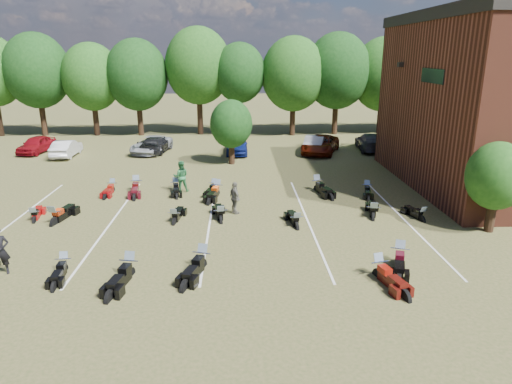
{
  "coord_description": "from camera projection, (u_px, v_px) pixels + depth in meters",
  "views": [
    {
      "loc": [
        -1.55,
        -19.01,
        8.23
      ],
      "look_at": [
        -0.6,
        4.0,
        1.2
      ],
      "focal_mm": 32.0,
      "sensor_mm": 36.0,
      "label": 1
    }
  ],
  "objects": [
    {
      "name": "motorcycle_12",
      "position": [
        373.0,
        219.0,
        23.59
      ],
      "size": [
        1.27,
        2.46,
        1.31
      ],
      "primitive_type": null,
      "rotation": [
        0.0,
        0.0,
        2.91
      ],
      "color": "black",
      "rests_on": "ground"
    },
    {
      "name": "motorcycle_13",
      "position": [
        421.0,
        221.0,
        23.32
      ],
      "size": [
        1.09,
        2.09,
        1.11
      ],
      "primitive_type": null,
      "rotation": [
        0.0,
        0.0,
        3.38
      ],
      "color": "black",
      "rests_on": "ground"
    },
    {
      "name": "ground",
      "position": [
        273.0,
        243.0,
        20.63
      ],
      "size": [
        160.0,
        160.0,
        0.0
      ],
      "primitive_type": "plane",
      "color": "brown",
      "rests_on": "ground"
    },
    {
      "name": "young_tree_near_building",
      "position": [
        497.0,
        176.0,
        21.19
      ],
      "size": [
        2.8,
        2.8,
        4.16
      ],
      "color": "black",
      "rests_on": "ground"
    },
    {
      "name": "motorcycle_7",
      "position": [
        35.0,
        222.0,
        23.19
      ],
      "size": [
        1.02,
        2.11,
        1.13
      ],
      "primitive_type": null,
      "rotation": [
        0.0,
        0.0,
        3.33
      ],
      "color": "#940A0C",
      "rests_on": "ground"
    },
    {
      "name": "motorcycle_18",
      "position": [
        214.0,
        191.0,
        28.29
      ],
      "size": [
        1.05,
        2.1,
        1.12
      ],
      "primitive_type": null,
      "rotation": [
        0.0,
        0.0,
        -0.21
      ],
      "color": "black",
      "rests_on": "ground"
    },
    {
      "name": "tree_line",
      "position": [
        242.0,
        73.0,
        46.46
      ],
      "size": [
        56.0,
        6.0,
        9.79
      ],
      "color": "black",
      "rests_on": "ground"
    },
    {
      "name": "motorcycle_4",
      "position": [
        202.0,
        268.0,
        18.22
      ],
      "size": [
        1.46,
        2.58,
        1.37
      ],
      "primitive_type": null,
      "rotation": [
        0.0,
        0.0,
        -0.3
      ],
      "color": "black",
      "rests_on": "ground"
    },
    {
      "name": "motorcycle_20",
      "position": [
        366.0,
        193.0,
        27.93
      ],
      "size": [
        1.02,
        2.11,
        1.13
      ],
      "primitive_type": null,
      "rotation": [
        0.0,
        0.0,
        -0.2
      ],
      "color": "black",
      "rests_on": "ground"
    },
    {
      "name": "motorcycle_14",
      "position": [
        137.0,
        191.0,
        28.38
      ],
      "size": [
        1.11,
        2.56,
        1.38
      ],
      "primitive_type": null,
      "rotation": [
        0.0,
        0.0,
        0.13
      ],
      "color": "#420912",
      "rests_on": "ground"
    },
    {
      "name": "person_grey",
      "position": [
        235.0,
        198.0,
        24.14
      ],
      "size": [
        0.84,
        1.11,
        1.76
      ],
      "primitive_type": "imported",
      "rotation": [
        0.0,
        0.0,
        2.03
      ],
      "color": "#5D5B50",
      "rests_on": "ground"
    },
    {
      "name": "motorcycle_16",
      "position": [
        176.0,
        191.0,
        28.39
      ],
      "size": [
        1.01,
        2.22,
        1.19
      ],
      "primitive_type": null,
      "rotation": [
        0.0,
        0.0,
        0.16
      ],
      "color": "black",
      "rests_on": "ground"
    },
    {
      "name": "car_6",
      "position": [
        320.0,
        144.0,
        38.92
      ],
      "size": [
        4.32,
        6.0,
        1.52
      ],
      "primitive_type": "imported",
      "rotation": [
        0.0,
        0.0,
        -0.37
      ],
      "color": "#531204",
      "rests_on": "ground"
    },
    {
      "name": "motorcycle_2",
      "position": [
        65.0,
        271.0,
        17.93
      ],
      "size": [
        0.81,
        2.05,
        1.12
      ],
      "primitive_type": null,
      "rotation": [
        0.0,
        0.0,
        0.09
      ],
      "color": "black",
      "rests_on": "ground"
    },
    {
      "name": "car_5",
      "position": [
        316.0,
        143.0,
        39.59
      ],
      "size": [
        2.83,
        4.77,
        1.49
      ],
      "primitive_type": "imported",
      "rotation": [
        0.0,
        0.0,
        2.84
      ],
      "color": "#BBBDB7",
      "rests_on": "ground"
    },
    {
      "name": "motorcycle_10",
      "position": [
        175.0,
        224.0,
        22.95
      ],
      "size": [
        0.91,
        2.15,
        1.16
      ],
      "primitive_type": null,
      "rotation": [
        0.0,
        0.0,
        3.02
      ],
      "color": "black",
      "rests_on": "ground"
    },
    {
      "name": "car_7",
      "position": [
        370.0,
        142.0,
        40.08
      ],
      "size": [
        2.64,
        5.39,
        1.51
      ],
      "primitive_type": "imported",
      "rotation": [
        0.0,
        0.0,
        3.04
      ],
      "color": "#343438",
      "rests_on": "ground"
    },
    {
      "name": "motorcycle_19",
      "position": [
        317.0,
        191.0,
        28.4
      ],
      "size": [
        1.45,
        2.65,
        1.41
      ],
      "primitive_type": null,
      "rotation": [
        0.0,
        0.0,
        0.27
      ],
      "color": "black",
      "rests_on": "ground"
    },
    {
      "name": "motorcycle_6",
      "position": [
        378.0,
        277.0,
        17.48
      ],
      "size": [
        1.34,
        2.48,
        1.32
      ],
      "primitive_type": null,
      "rotation": [
        0.0,
        0.0,
        0.26
      ],
      "color": "#450E09",
      "rests_on": "ground"
    },
    {
      "name": "car_3",
      "position": [
        156.0,
        144.0,
        39.27
      ],
      "size": [
        2.52,
        4.97,
        1.38
      ],
      "primitive_type": "imported",
      "rotation": [
        0.0,
        0.0,
        3.02
      ],
      "color": "black",
      "rests_on": "ground"
    },
    {
      "name": "motorcycle_15",
      "position": [
        113.0,
        192.0,
        28.26
      ],
      "size": [
        0.75,
        2.08,
        1.14
      ],
      "primitive_type": null,
      "rotation": [
        0.0,
        0.0,
        -0.04
      ],
      "color": "maroon",
      "rests_on": "ground"
    },
    {
      "name": "person_green",
      "position": [
        181.0,
        176.0,
        28.03
      ],
      "size": [
        1.02,
        0.84,
        1.93
      ],
      "primitive_type": "imported",
      "rotation": [
        0.0,
        0.0,
        3.26
      ],
      "color": "#296F3B",
      "rests_on": "ground"
    },
    {
      "name": "parking_lines",
      "position": [
        210.0,
        220.0,
        23.37
      ],
      "size": [
        20.1,
        14.0,
        0.01
      ],
      "color": "silver",
      "rests_on": "ground"
    },
    {
      "name": "motorcycle_5",
      "position": [
        399.0,
        263.0,
        18.62
      ],
      "size": [
        1.52,
        2.55,
        1.35
      ],
      "primitive_type": null,
      "rotation": [
        0.0,
        0.0,
        -0.33
      ],
      "color": "black",
      "rests_on": "ground"
    },
    {
      "name": "motorcycle_17",
      "position": [
        217.0,
        195.0,
        27.55
      ],
      "size": [
        1.28,
        2.52,
        1.35
      ],
      "primitive_type": null,
      "rotation": [
        0.0,
        0.0,
        -0.22
      ],
      "color": "black",
      "rests_on": "ground"
    },
    {
      "name": "person_black",
      "position": [
        0.0,
        251.0,
        17.48
      ],
      "size": [
        0.82,
        0.67,
        1.93
      ],
      "primitive_type": "imported",
      "rotation": [
        0.0,
        0.0,
        0.35
      ],
      "color": "black",
      "rests_on": "ground"
    },
    {
      "name": "car_2",
      "position": [
        151.0,
        145.0,
        39.13
      ],
      "size": [
        3.38,
        5.41,
        1.4
      ],
      "primitive_type": "imported",
      "rotation": [
        0.0,
        0.0,
        -0.22
      ],
      "color": "#96999E",
      "rests_on": "ground"
    },
    {
      "name": "motorcycle_11",
      "position": [
        297.0,
        228.0,
        22.35
      ],
      "size": [
        0.93,
        2.21,
        1.19
      ],
      "primitive_type": null,
      "rotation": [
        0.0,
        0.0,
        3.26
      ],
      "color": "black",
      "rests_on": "ground"
    },
    {
      "name": "car_0",
      "position": [
        36.0,
        145.0,
        39.05
      ],
      "size": [
        2.31,
        4.44,
        1.44
      ],
      "primitive_type": "imported",
      "rotation": [
        0.0,
        0.0,
        -0.15
      ],
      "color": "maroon",
      "rests_on": "ground"
    },
    {
      "name": "car_4",
      "position": [
        237.0,
        145.0,
        38.76
      ],
      "size": [
        1.81,
        4.44,
        1.51
      ],
      "primitive_type": "imported",
      "rotation": [
        0.0,
        0.0,
        -0.01
      ],
      "color": "navy",
      "rests_on": "ground"
    },
    {
      "name": "motorcycle_8",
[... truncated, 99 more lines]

